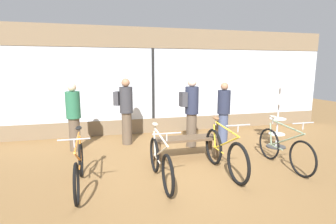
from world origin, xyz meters
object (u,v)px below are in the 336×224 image
(bicycle_left, at_px, (160,162))
(customer_near_bench, at_px, (74,114))
(bicycle_far_left, at_px, (79,167))
(customer_by_window, at_px, (191,110))
(bicycle_right, at_px, (224,153))
(bicycle_far_right, at_px, (284,148))
(accessory_rack, at_px, (278,121))
(display_bench, at_px, (186,141))
(customer_mid_floor, at_px, (224,111))
(customer_near_rack, at_px, (126,109))

(bicycle_left, relative_size, customer_near_bench, 1.03)
(bicycle_far_left, relative_size, customer_by_window, 0.97)
(bicycle_right, distance_m, customer_near_bench, 3.70)
(bicycle_far_right, relative_size, customer_by_window, 0.96)
(bicycle_left, height_order, customer_near_bench, customer_near_bench)
(accessory_rack, xyz_separation_m, display_bench, (-2.53, -0.25, -0.27))
(customer_by_window, distance_m, customer_near_bench, 2.90)
(bicycle_far_left, height_order, display_bench, bicycle_far_left)
(bicycle_left, xyz_separation_m, bicycle_far_right, (2.62, 0.07, 0.01))
(customer_by_window, relative_size, customer_near_bench, 1.06)
(bicycle_far_left, height_order, bicycle_right, bicycle_right)
(customer_mid_floor, bearing_deg, customer_near_bench, 175.98)
(bicycle_left, height_order, accessory_rack, accessory_rack)
(customer_by_window, bearing_deg, bicycle_left, -123.51)
(accessory_rack, bearing_deg, bicycle_left, -159.40)
(customer_near_rack, relative_size, customer_mid_floor, 1.07)
(bicycle_right, bearing_deg, bicycle_left, -175.82)
(bicycle_far_left, distance_m, bicycle_left, 1.38)
(display_bench, xyz_separation_m, customer_near_rack, (-1.16, 1.52, 0.54))
(bicycle_left, bearing_deg, bicycle_far_right, 1.60)
(bicycle_left, distance_m, customer_by_window, 2.34)
(accessory_rack, height_order, customer_near_rack, customer_near_rack)
(customer_near_rack, bearing_deg, bicycle_left, -82.44)
(customer_mid_floor, bearing_deg, customer_by_window, -170.82)
(bicycle_far_left, bearing_deg, bicycle_right, -0.44)
(bicycle_far_left, distance_m, bicycle_right, 2.68)
(customer_near_rack, bearing_deg, bicycle_far_right, -39.75)
(bicycle_left, bearing_deg, accessory_rack, 20.60)
(bicycle_far_left, bearing_deg, accessory_rack, 13.60)
(customer_near_bench, bearing_deg, customer_near_rack, 9.50)
(accessory_rack, height_order, customer_mid_floor, accessory_rack)
(bicycle_left, distance_m, bicycle_far_right, 2.62)
(bicycle_right, height_order, bicycle_far_right, bicycle_right)
(bicycle_far_right, relative_size, accessory_rack, 1.04)
(accessory_rack, bearing_deg, customer_mid_floor, 144.72)
(bicycle_far_right, xyz_separation_m, customer_mid_floor, (-0.38, 1.98, 0.46))
(bicycle_far_right, height_order, accessory_rack, accessory_rack)
(customer_near_rack, bearing_deg, bicycle_right, -56.22)
(display_bench, bearing_deg, bicycle_far_left, -157.76)
(accessory_rack, distance_m, customer_near_rack, 3.92)
(bicycle_far_right, distance_m, customer_by_window, 2.35)
(bicycle_right, bearing_deg, customer_by_window, 91.43)
(bicycle_far_right, height_order, customer_near_bench, customer_near_bench)
(bicycle_right, relative_size, customer_mid_floor, 1.09)
(bicycle_right, xyz_separation_m, customer_near_bench, (-2.91, 2.23, 0.49))
(bicycle_left, distance_m, customer_mid_floor, 3.08)
(display_bench, xyz_separation_m, customer_by_window, (0.43, 0.87, 0.55))
(customer_near_bench, bearing_deg, bicycle_right, -37.38)
(bicycle_left, relative_size, customer_mid_floor, 1.05)
(customer_near_rack, bearing_deg, customer_by_window, -22.13)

